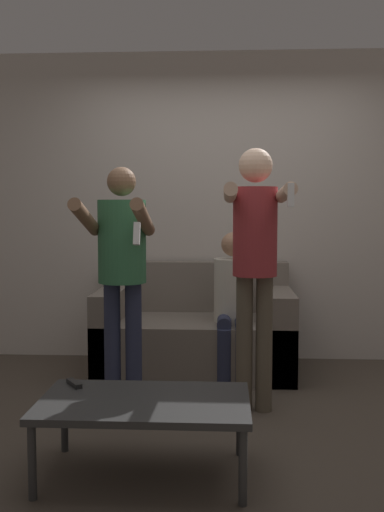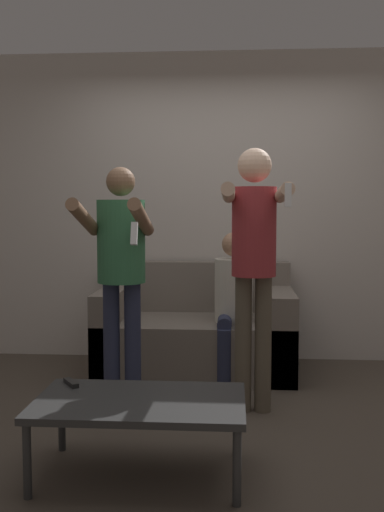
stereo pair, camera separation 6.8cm
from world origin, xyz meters
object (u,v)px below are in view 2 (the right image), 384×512
(person_standing_left, at_px, (121,259))
(remote_on_table, at_px, (71,383))
(couch, at_px, (196,335))
(person_standing_right, at_px, (254,249))
(coffee_table, at_px, (140,406))
(person_seated, at_px, (234,299))

(person_standing_left, bearing_deg, remote_on_table, -99.39)
(couch, height_order, remote_on_table, couch)
(couch, distance_m, person_standing_left, 1.28)
(person_standing_right, distance_m, coffee_table, 1.35)
(couch, bearing_deg, person_seated, -34.98)
(person_seated, bearing_deg, coffee_table, -104.88)
(person_standing_left, distance_m, person_seated, 1.13)
(person_standing_left, relative_size, coffee_table, 1.54)
(coffee_table, distance_m, remote_on_table, 0.46)
(person_seated, relative_size, coffee_table, 1.10)
(remote_on_table, bearing_deg, coffee_table, -26.76)
(couch, height_order, person_seated, person_seated)
(couch, xyz_separation_m, person_seated, (0.31, -0.21, 0.33))
(person_standing_left, height_order, person_seated, person_standing_left)
(person_standing_right, bearing_deg, person_seated, 99.75)
(couch, bearing_deg, coffee_table, -94.59)
(coffee_table, bearing_deg, person_standing_left, 105.91)
(couch, bearing_deg, remote_on_table, -107.88)
(couch, distance_m, remote_on_table, 1.84)
(person_seated, height_order, coffee_table, person_seated)
(person_standing_left, distance_m, coffee_table, 1.21)
(person_standing_left, height_order, remote_on_table, person_standing_left)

